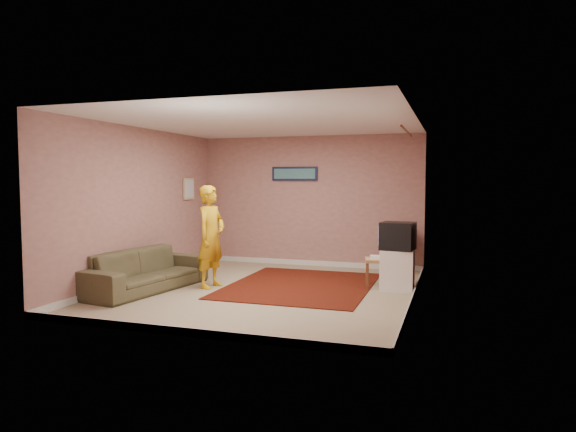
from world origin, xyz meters
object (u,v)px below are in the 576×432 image
(tv_cabinet, at_px, (397,270))
(person, at_px, (211,237))
(chair_b, at_px, (378,253))
(chair_a, at_px, (402,246))
(crt_tv, at_px, (398,236))
(sofa, at_px, (145,270))

(tv_cabinet, distance_m, person, 3.00)
(tv_cabinet, bearing_deg, person, -166.29)
(tv_cabinet, xyz_separation_m, chair_b, (-0.32, 0.12, 0.24))
(person, bearing_deg, chair_a, -42.93)
(crt_tv, relative_size, person, 0.34)
(sofa, bearing_deg, chair_b, -59.45)
(chair_a, xyz_separation_m, sofa, (-3.67, -2.77, -0.20))
(sofa, bearing_deg, tv_cabinet, -62.79)
(person, bearing_deg, crt_tv, -67.97)
(chair_a, height_order, sofa, chair_a)
(tv_cabinet, distance_m, sofa, 3.95)
(crt_tv, bearing_deg, chair_a, 100.07)
(tv_cabinet, height_order, chair_b, chair_b)
(tv_cabinet, bearing_deg, crt_tv, 172.81)
(chair_b, bearing_deg, crt_tv, 57.96)
(chair_b, relative_size, person, 0.30)
(sofa, xyz_separation_m, person, (0.88, 0.53, 0.50))
(crt_tv, xyz_separation_m, sofa, (-3.74, -1.23, -0.54))
(crt_tv, bearing_deg, chair_b, 166.76)
(crt_tv, distance_m, person, 2.95)
(chair_a, xyz_separation_m, chair_b, (-0.24, -1.42, 0.04))
(chair_a, distance_m, chair_b, 1.44)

